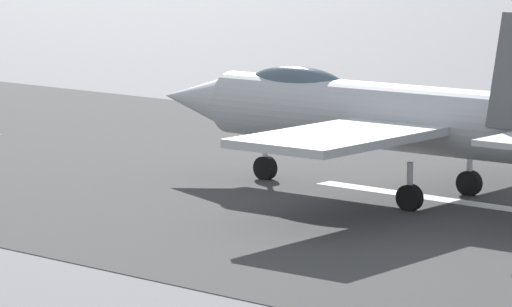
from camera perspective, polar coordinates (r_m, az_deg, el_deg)
ground_plane at (r=45.94m, az=7.22°, el=-1.76°), size 400.00×400.00×0.00m
runway_strip at (r=45.93m, az=7.24°, el=-1.75°), size 240.00×26.00×0.02m
fighter_jet at (r=46.31m, az=4.85°, el=1.44°), size 16.71×13.95×5.66m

